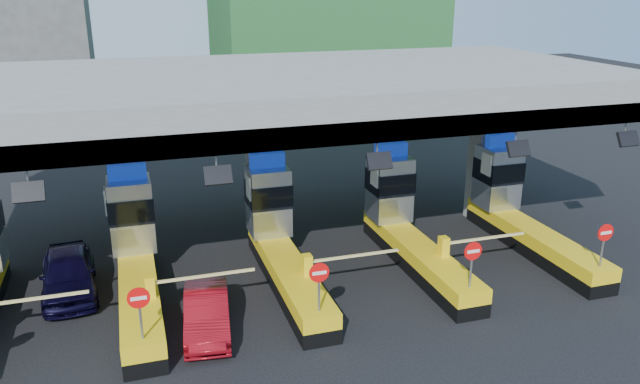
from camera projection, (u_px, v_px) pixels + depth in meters
name	position (u px, v px, depth m)	size (l,w,h in m)	color
ground	(281.00, 275.00, 22.75)	(120.00, 120.00, 0.00)	black
toll_canopy	(259.00, 95.00, 23.39)	(28.00, 12.09, 7.00)	slate
toll_lane_left	(135.00, 254.00, 21.13)	(4.43, 8.00, 4.16)	black
toll_lane_center	(279.00, 237.00, 22.56)	(4.43, 8.00, 4.16)	black
toll_lane_right	(405.00, 222.00, 23.99)	(4.43, 8.00, 4.16)	black
toll_lane_far_right	(516.00, 208.00, 25.42)	(4.43, 8.00, 4.16)	black
van	(68.00, 273.00, 21.20)	(1.76, 4.38, 1.49)	black
red_car	(207.00, 313.00, 18.93)	(1.32, 3.79, 1.25)	maroon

